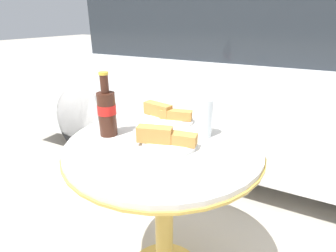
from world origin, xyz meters
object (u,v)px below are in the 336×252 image
object	(u,v)px
parked_car	(249,78)
lunch_plate_far	(165,116)
cola_bottle_left	(107,111)
bistro_table	(164,178)
drinking_glass	(204,120)
lunch_plate_near	(167,140)

from	to	relation	value
parked_car	lunch_plate_far	bearing A→B (deg)	-94.19
cola_bottle_left	parked_car	distance (m)	1.70
bistro_table	cola_bottle_left	bearing A→B (deg)	-169.29
drinking_glass	bistro_table	bearing A→B (deg)	-134.11
drinking_glass	lunch_plate_far	xyz separation A→B (m)	(-0.21, 0.08, -0.05)
lunch_plate_near	lunch_plate_far	distance (m)	0.26
lunch_plate_near	drinking_glass	bearing A→B (deg)	58.20
parked_car	drinking_glass	bearing A→B (deg)	-85.88
cola_bottle_left	drinking_glass	distance (m)	0.38
lunch_plate_near	parked_car	size ratio (longest dim) A/B	0.06
cola_bottle_left	lunch_plate_near	world-z (taller)	cola_bottle_left
lunch_plate_far	parked_car	xyz separation A→B (m)	(0.10, 1.43, -0.09)
lunch_plate_near	lunch_plate_far	world-z (taller)	same
drinking_glass	parked_car	bearing A→B (deg)	94.12
bistro_table	drinking_glass	world-z (taller)	drinking_glass
bistro_table	lunch_plate_near	size ratio (longest dim) A/B	3.38
bistro_table	parked_car	world-z (taller)	parked_car
parked_car	lunch_plate_near	bearing A→B (deg)	-89.32
cola_bottle_left	parked_car	world-z (taller)	parked_car
drinking_glass	lunch_plate_far	bearing A→B (deg)	159.64
drinking_glass	lunch_plate_far	distance (m)	0.23
drinking_glass	lunch_plate_far	world-z (taller)	drinking_glass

